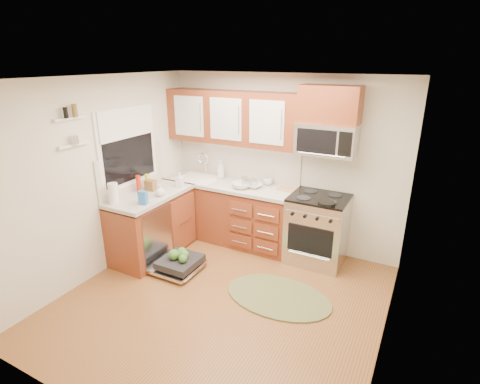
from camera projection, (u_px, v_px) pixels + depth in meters
The scene contains 38 objects.
floor at pixel (222, 301), 4.38m from camera, with size 3.50×3.50×0.00m, color brown.
ceiling at pixel (218, 79), 3.54m from camera, with size 3.50×3.50×0.00m, color white.
wall_back at pixel (282, 163), 5.42m from camera, with size 3.50×0.04×2.50m, color beige.
wall_front at pixel (87, 285), 2.50m from camera, with size 3.50×0.04×2.50m, color beige.
wall_left at pixel (101, 178), 4.73m from camera, with size 0.04×3.50×2.50m, color beige.
wall_right at pixel (396, 236), 3.19m from camera, with size 0.04×3.50×2.50m, color beige.
base_cabinet_back at pixel (229, 213), 5.77m from camera, with size 2.05×0.60×0.85m, color #5F2415.
base_cabinet_left at pixel (152, 227), 5.31m from camera, with size 0.60×1.25×0.85m, color #5F2415.
countertop_back at pixel (228, 184), 5.60m from camera, with size 2.07×0.64×0.05m, color #B7B0A7.
countertop_left at pixel (150, 195), 5.15m from camera, with size 0.64×1.27×0.05m, color #B7B0A7.
backsplash_back at pixel (237, 160), 5.74m from camera, with size 2.05×0.02×0.57m, color #B3AEA1.
backsplash_left at pixel (132, 171), 5.17m from camera, with size 0.02×1.25×0.57m, color #B3AEA1.
upper_cabinets at pixel (232, 118), 5.38m from camera, with size 2.05×0.35×0.75m, color #5F2415, non-canonical shape.
cabinet_over_mw at pixel (330, 104), 4.68m from camera, with size 0.76×0.35×0.47m, color #5F2415.
range at pixel (317, 229), 5.12m from camera, with size 0.76×0.64×0.95m, color silver, non-canonical shape.
microwave at pixel (327, 139), 4.80m from camera, with size 0.76×0.38×0.40m, color silver, non-canonical shape.
sink at pixel (198, 186), 5.84m from camera, with size 0.62×0.50×0.26m, color white, non-canonical shape.
dishwasher at pixel (178, 264), 4.98m from camera, with size 0.70×0.60×0.20m, color silver, non-canonical shape.
window at pixel (128, 147), 5.04m from camera, with size 0.03×1.05×1.05m, color white, non-canonical shape.
window_blind at pixel (127, 123), 4.92m from camera, with size 0.02×0.96×0.40m, color white.
shelf_upper at pixel (70, 118), 4.15m from camera, with size 0.04×0.40×0.03m, color white.
shelf_lower at pixel (74, 145), 4.26m from camera, with size 0.04×0.40×0.03m, color white.
rug at pixel (278, 296), 4.45m from camera, with size 1.29×0.84×0.02m, color #596037, non-canonical shape.
skillet at pixel (327, 204), 4.67m from camera, with size 0.21×0.21×0.04m, color black.
stock_pot at pixel (251, 183), 5.40m from camera, with size 0.18×0.18×0.11m, color silver.
cutting_board at pixel (287, 189), 5.28m from camera, with size 0.27×0.17×0.02m, color tan.
canister at pixel (244, 182), 5.39m from camera, with size 0.09×0.09×0.15m, color silver.
paper_towel_roll at pixel (113, 193), 4.75m from camera, with size 0.12×0.12×0.27m, color white.
mustard_bottle at pixel (148, 181), 5.33m from camera, with size 0.07×0.07×0.21m, color yellow.
red_bottle at pixel (138, 184), 5.17m from camera, with size 0.06×0.06×0.24m, color red.
wooden_box at pixel (151, 185), 5.25m from camera, with size 0.15×0.10×0.15m, color brown.
blue_carton at pixel (143, 198), 4.74m from camera, with size 0.11×0.07×0.18m, color #276AB7.
bowl_a at pixel (254, 186), 5.37m from camera, with size 0.23×0.23×0.06m, color #999999.
bowl_b at pixel (241, 185), 5.34m from camera, with size 0.26×0.26×0.08m, color #999999.
cup at pixel (268, 181), 5.48m from camera, with size 0.14×0.14×0.11m, color #999999.
soap_bottle_a at pixel (221, 169), 5.75m from camera, with size 0.11×0.11×0.29m, color #999999.
soap_bottle_b at pixel (180, 180), 5.38m from camera, with size 0.10×0.10×0.21m, color #999999.
soap_bottle_c at pixel (160, 190), 5.02m from camera, with size 0.13×0.13×0.16m, color #999999.
Camera 1 is at (1.91, -3.17, 2.68)m, focal length 28.00 mm.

